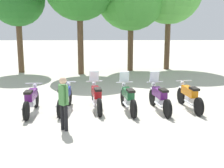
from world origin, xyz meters
TOP-DOWN VIEW (x-y plane):
  - ground_plane at (0.00, 0.00)m, footprint 80.00×80.00m
  - motorcycle_0 at (-2.87, -0.23)m, footprint 0.62×2.19m
  - motorcycle_1 at (-1.72, 0.05)m, footprint 0.62×2.19m
  - motorcycle_2 at (-0.58, 0.16)m, footprint 0.65×2.17m
  - motorcycle_3 at (0.56, -0.04)m, footprint 0.64×2.18m
  - motorcycle_4 at (1.71, -0.02)m, footprint 0.66×2.17m
  - motorcycle_5 at (2.86, 0.20)m, footprint 0.63×2.18m
  - person_0 at (-1.47, -1.97)m, footprint 0.35×0.32m

SIDE VIEW (x-z plane):
  - ground_plane at x=0.00m, z-range 0.00..0.00m
  - motorcycle_0 at x=-2.87m, z-range 0.01..1.00m
  - motorcycle_1 at x=-1.72m, z-range 0.01..1.00m
  - motorcycle_5 at x=2.86m, z-range 0.01..1.00m
  - motorcycle_2 at x=-0.58m, z-range -0.17..1.20m
  - motorcycle_3 at x=0.56m, z-range -0.17..1.20m
  - motorcycle_4 at x=1.71m, z-range -0.17..1.20m
  - person_0 at x=-1.47m, z-range 0.13..1.77m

